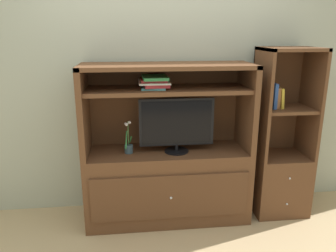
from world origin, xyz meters
The scene contains 8 objects.
ground_plane centered at (0.00, 0.00, 0.00)m, with size 8.00×8.00×0.00m, color tan.
painted_rear_wall centered at (0.00, 0.75, 1.40)m, with size 6.00×0.10×2.80m, color #ADB29E.
media_console centered at (0.00, 0.40, 0.50)m, with size 1.53×0.55×1.49m.
tv_monitor centered at (0.08, 0.36, 0.95)m, with size 0.68×0.22×0.50m.
potted_plant centered at (-0.36, 0.37, 0.76)m, with size 0.08×0.12×0.30m.
magazine_stack centered at (-0.12, 0.40, 1.33)m, with size 0.27×0.35×0.11m.
bookshelf_tall centered at (1.12, 0.41, 0.53)m, with size 0.52×0.45×1.62m.
upright_book_row centered at (0.99, 0.40, 1.18)m, with size 0.15×0.16×0.28m.
Camera 1 is at (-0.33, -2.49, 1.76)m, focal length 35.46 mm.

